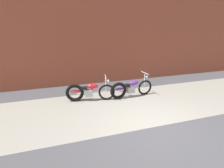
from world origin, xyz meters
The scene contains 5 objects.
ground_plane centered at (0.00, 0.00, 0.00)m, with size 80.00×80.00×0.00m, color #47474C.
sidewalk_slab centered at (0.00, 1.75, 0.00)m, with size 36.00×3.50×0.01m, color gray.
brick_building_wall centered at (0.00, 5.20, 2.66)m, with size 36.00×0.50×5.32m, color brown.
motorcycle_red centered at (-1.58, 2.71, 0.40)m, with size 1.98×0.71×1.03m.
motorcycle_purple centered at (0.20, 2.52, 0.40)m, with size 2.01×0.58×1.03m.
Camera 1 is at (-2.83, -4.31, 2.99)m, focal length 29.49 mm.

